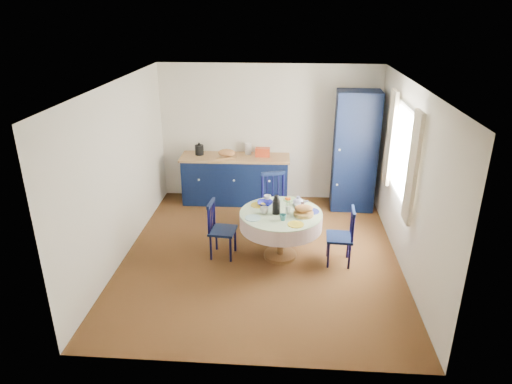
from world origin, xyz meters
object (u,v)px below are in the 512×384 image
kitchen_counter (235,178)px  dining_table (282,220)px  chair_far (275,202)px  chair_right (342,236)px  cobalt_bowl (265,203)px  mug_d (268,198)px  mug_b (283,217)px  chair_left (220,229)px  mug_c (300,204)px  mug_a (264,210)px  pantry_cabinet (355,152)px

kitchen_counter → dining_table: kitchen_counter is taller
chair_far → chair_right: bearing=-60.8°
chair_far → cobalt_bowl: chair_far is taller
chair_far → mug_d: chair_far is taller
kitchen_counter → mug_b: 2.43m
mug_b → kitchen_counter: bearing=112.3°
chair_right → mug_b: bearing=-78.1°
chair_left → mug_c: 1.22m
mug_b → mug_c: 0.54m
mug_a → cobalt_bowl: size_ratio=0.54×
mug_b → chair_right: bearing=9.0°
pantry_cabinet → mug_a: 2.44m
pantry_cabinet → chair_far: (-1.36, -1.00, -0.57)m
chair_left → mug_b: bearing=-97.6°
mug_a → mug_d: 0.42m
dining_table → mug_a: size_ratio=9.76×
mug_b → pantry_cabinet: bearing=60.2°
chair_far → cobalt_bowl: 0.68m
pantry_cabinet → mug_c: bearing=-118.9°
pantry_cabinet → kitchen_counter: bearing=178.7°
chair_right → chair_left: bearing=-90.0°
mug_a → mug_d: size_ratio=1.12×
cobalt_bowl → pantry_cabinet: bearing=47.5°
kitchen_counter → pantry_cabinet: pantry_cabinet is taller
mug_a → cobalt_bowl: bearing=90.9°
kitchen_counter → mug_c: (1.16, -1.75, 0.30)m
pantry_cabinet → dining_table: pantry_cabinet is taller
chair_right → mug_a: (-1.11, 0.08, 0.33)m
mug_b → cobalt_bowl: 0.57m
dining_table → chair_right: size_ratio=1.38×
pantry_cabinet → mug_d: 2.11m
dining_table → chair_left: 0.90m
cobalt_bowl → kitchen_counter: bearing=110.3°
pantry_cabinet → mug_d: bearing=-132.6°
kitchen_counter → chair_right: kitchen_counter is taller
dining_table → mug_d: 0.47m
kitchen_counter → dining_table: (0.89, -1.98, 0.14)m
mug_d → pantry_cabinet: bearing=45.8°
mug_b → mug_d: mug_d is taller
dining_table → mug_a: dining_table is taller
chair_far → mug_b: chair_far is taller
mug_d → cobalt_bowl: 0.14m
chair_far → chair_right: chair_far is taller
chair_right → mug_b: 0.91m
kitchen_counter → mug_c: bearing=-57.9°
dining_table → mug_b: dining_table is taller
dining_table → chair_left: dining_table is taller
pantry_cabinet → mug_d: pantry_cabinet is taller
chair_left → cobalt_bowl: size_ratio=3.83×
pantry_cabinet → chair_right: bearing=-99.1°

